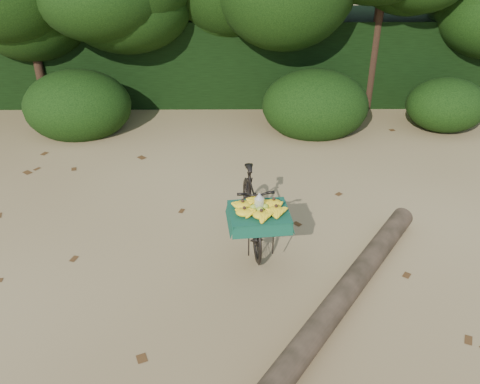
{
  "coord_description": "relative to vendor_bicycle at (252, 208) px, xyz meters",
  "views": [
    {
      "loc": [
        0.01,
        -4.83,
        3.92
      ],
      "look_at": [
        0.05,
        0.27,
        0.95
      ],
      "focal_mm": 38.0,
      "sensor_mm": 36.0,
      "label": 1
    }
  ],
  "objects": [
    {
      "name": "ground",
      "position": [
        -0.2,
        -0.66,
        -0.49
      ],
      "size": [
        80.0,
        80.0,
        0.0
      ],
      "primitive_type": "plane",
      "color": "tan",
      "rests_on": "ground"
    },
    {
      "name": "bush_clumps",
      "position": [
        0.3,
        3.64,
        -0.04
      ],
      "size": [
        8.8,
        1.7,
        0.9
      ],
      "primitive_type": null,
      "color": "black",
      "rests_on": "ground"
    },
    {
      "name": "leaf_litter",
      "position": [
        -0.2,
        -0.01,
        -0.49
      ],
      "size": [
        7.0,
        7.3,
        0.01
      ],
      "primitive_type": null,
      "color": "#482C13",
      "rests_on": "ground"
    },
    {
      "name": "tree_row",
      "position": [
        -0.85,
        4.84,
        1.51
      ],
      "size": [
        14.5,
        2.0,
        4.0
      ],
      "primitive_type": null,
      "color": "black",
      "rests_on": "ground"
    },
    {
      "name": "fallen_log",
      "position": [
        1.0,
        -1.22,
        -0.36
      ],
      "size": [
        2.38,
        3.24,
        0.27
      ],
      "primitive_type": "cylinder",
      "rotation": [
        1.57,
        0.0,
        -0.61
      ],
      "color": "brown",
      "rests_on": "ground"
    },
    {
      "name": "vendor_bicycle",
      "position": [
        0.0,
        0.0,
        0.0
      ],
      "size": [
        0.75,
        1.73,
        0.96
      ],
      "rotation": [
        0.0,
        0.0,
        0.11
      ],
      "color": "black",
      "rests_on": "ground"
    },
    {
      "name": "hedge_backdrop",
      "position": [
        -0.2,
        5.64,
        0.41
      ],
      "size": [
        26.0,
        1.8,
        1.8
      ],
      "primitive_type": "cube",
      "color": "black",
      "rests_on": "ground"
    }
  ]
}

